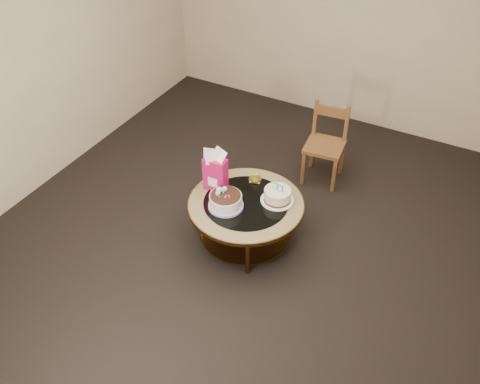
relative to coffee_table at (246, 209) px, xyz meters
The scene contains 8 objects.
ground 0.38m from the coffee_table, 164.05° to the left, with size 5.00×5.00×0.00m, color black.
room_walls 1.16m from the coffee_table, 164.05° to the left, with size 4.52×5.02×2.61m.
coffee_table is the anchor object (origin of this frame).
decorated_cake 0.23m from the coffee_table, 132.99° to the right, with size 0.30×0.30×0.18m.
cream_cake 0.30m from the coffee_table, 32.33° to the left, with size 0.29×0.29×0.18m.
gift_bag 0.43m from the coffee_table, behind, with size 0.21×0.15×0.40m.
pillar_candle 0.34m from the coffee_table, 102.64° to the left, with size 0.12×0.12×0.09m.
dining_chair 1.27m from the coffee_table, 78.29° to the left, with size 0.42×0.42×0.81m.
Camera 1 is at (1.63, -3.13, 3.45)m, focal length 40.00 mm.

